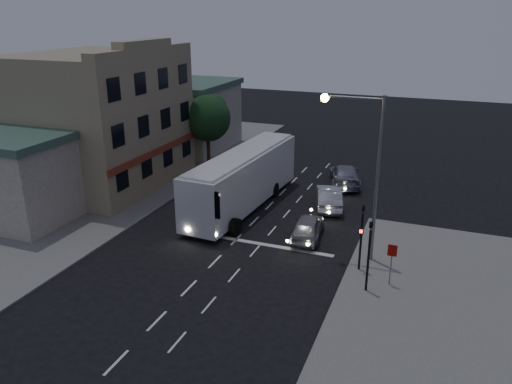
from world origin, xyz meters
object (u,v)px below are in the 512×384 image
at_px(tour_bus, 243,178).
at_px(car_sedan_b, 345,175).
at_px(traffic_signal_main, 362,230).
at_px(traffic_signal_side, 369,248).
at_px(car_suv, 308,227).
at_px(street_tree, 207,116).
at_px(car_sedan_a, 329,197).
at_px(streetlight, 366,160).
at_px(regulatory_sign, 392,258).

relative_size(tour_bus, car_sedan_b, 2.44).
bearing_deg(traffic_signal_main, traffic_signal_side, -70.51).
relative_size(car_suv, street_tree, 0.67).
distance_m(car_sedan_a, streetlight, 9.24).
height_order(traffic_signal_side, regulatory_sign, traffic_signal_side).
bearing_deg(car_sedan_a, car_sedan_b, -106.51).
xyz_separation_m(car_suv, traffic_signal_main, (3.66, -3.02, 1.71)).
xyz_separation_m(car_suv, regulatory_sign, (5.36, -4.04, 0.89)).
bearing_deg(streetlight, traffic_signal_main, -79.80).
height_order(traffic_signal_side, street_tree, street_tree).
xyz_separation_m(car_sedan_a, car_sedan_b, (0.05, 5.29, 0.01)).
distance_m(car_sedan_b, traffic_signal_main, 14.29).
bearing_deg(car_suv, streetlight, 148.67).
bearing_deg(traffic_signal_main, regulatory_sign, -30.84).
height_order(traffic_signal_main, streetlight, streetlight).
xyz_separation_m(streetlight, street_tree, (-15.55, 12.82, -1.23)).
height_order(tour_bus, street_tree, street_tree).
distance_m(car_sedan_b, streetlight, 13.68).
xyz_separation_m(car_sedan_a, traffic_signal_main, (3.62, -8.44, 1.65)).
bearing_deg(car_sedan_b, traffic_signal_side, 89.52).
relative_size(car_suv, car_sedan_a, 0.89).
bearing_deg(car_sedan_a, regulatory_sign, 103.42).
height_order(car_sedan_b, street_tree, street_tree).
height_order(car_sedan_a, traffic_signal_main, traffic_signal_main).
xyz_separation_m(tour_bus, traffic_signal_main, (9.26, -6.39, 0.27)).
relative_size(car_sedan_a, car_sedan_b, 0.87).
bearing_deg(car_suv, car_sedan_b, -96.62).
xyz_separation_m(tour_bus, car_sedan_a, (5.64, 2.06, -1.38)).
bearing_deg(car_suv, car_sedan_a, -96.53).
distance_m(car_suv, car_sedan_a, 5.42).
relative_size(tour_bus, car_sedan_a, 2.81).
bearing_deg(street_tree, tour_bus, -50.20).
height_order(car_sedan_a, regulatory_sign, regulatory_sign).
bearing_deg(traffic_signal_side, streetlight, 105.70).
height_order(regulatory_sign, street_tree, street_tree).
xyz_separation_m(tour_bus, regulatory_sign, (10.96, -7.40, -0.55)).
relative_size(traffic_signal_main, street_tree, 0.66).
bearing_deg(streetlight, car_suv, 154.82).
height_order(traffic_signal_main, traffic_signal_side, same).
distance_m(car_sedan_a, car_sedan_b, 5.29).
distance_m(car_sedan_a, traffic_signal_side, 11.40).
bearing_deg(traffic_signal_side, car_sedan_b, 105.21).
relative_size(car_suv, traffic_signal_main, 1.02).
relative_size(tour_bus, street_tree, 2.11).
height_order(car_sedan_b, streetlight, streetlight).
bearing_deg(tour_bus, traffic_signal_side, -36.47).
bearing_deg(streetlight, car_sedan_a, 115.62).
height_order(car_suv, streetlight, streetlight).
bearing_deg(car_suv, regulatory_sign, 136.86).
distance_m(car_suv, car_sedan_b, 10.71).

